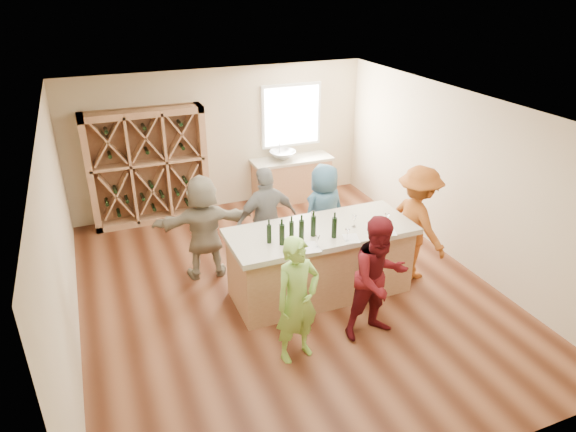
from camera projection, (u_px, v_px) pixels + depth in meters
name	position (u px, v px, depth m)	size (l,w,h in m)	color
floor	(287.00, 292.00, 7.92)	(6.00, 7.00, 0.10)	brown
ceiling	(287.00, 106.00, 6.67)	(6.00, 7.00, 0.10)	white
wall_back	(221.00, 139.00, 10.27)	(6.00, 0.10, 2.80)	beige
wall_front	(444.00, 368.00, 4.33)	(6.00, 0.10, 2.80)	beige
wall_left	(55.00, 246.00, 6.26)	(0.10, 7.00, 2.80)	beige
wall_right	(461.00, 178.00, 8.33)	(0.10, 7.00, 2.80)	beige
window_frame	(291.00, 116.00, 10.56)	(1.30, 0.06, 1.30)	white
window_pane	(292.00, 116.00, 10.53)	(1.18, 0.01, 1.18)	white
wine_rack	(148.00, 167.00, 9.65)	(2.20, 0.45, 2.20)	#AB7951
back_counter_base	(292.00, 180.00, 10.87)	(1.60, 0.58, 0.86)	#AB7951
back_counter_top	(292.00, 160.00, 10.67)	(1.70, 0.62, 0.06)	#BFB69D
sink	(283.00, 155.00, 10.55)	(0.54, 0.54, 0.19)	silver
faucet	(280.00, 150.00, 10.67)	(0.02, 0.02, 0.30)	silver
tasting_counter_base	(320.00, 264.00, 7.63)	(2.60, 1.00, 1.00)	#AB7951
tasting_counter_top	(321.00, 231.00, 7.40)	(2.72, 1.12, 0.08)	#BFB69D
wine_bottle_a	(269.00, 234.00, 6.95)	(0.07, 0.07, 0.27)	black
wine_bottle_b	(282.00, 235.00, 6.90)	(0.07, 0.07, 0.30)	black
wine_bottle_c	(292.00, 231.00, 7.03)	(0.07, 0.07, 0.27)	black
wine_bottle_d	(301.00, 230.00, 7.02)	(0.07, 0.07, 0.29)	black
wine_bottle_e	(313.00, 226.00, 7.12)	(0.08, 0.08, 0.30)	black
wine_glass_a	(318.00, 242.00, 6.85)	(0.06, 0.06, 0.16)	white
wine_glass_b	(347.00, 235.00, 7.01)	(0.07, 0.07, 0.17)	white
wine_glass_c	(379.00, 227.00, 7.24)	(0.07, 0.07, 0.17)	white
wine_glass_d	(354.00, 221.00, 7.41)	(0.07, 0.07, 0.18)	white
wine_glass_e	(387.00, 220.00, 7.43)	(0.07, 0.07, 0.19)	white
tasting_menu_a	(310.00, 247.00, 6.88)	(0.23, 0.32, 0.00)	white
tasting_menu_b	(351.00, 238.00, 7.11)	(0.21, 0.28, 0.00)	white
tasting_menu_c	(387.00, 230.00, 7.34)	(0.24, 0.33, 0.00)	white
person_near_left	(297.00, 300.00, 6.20)	(0.61, 0.45, 1.67)	#8CC64C
person_near_right	(379.00, 278.00, 6.59)	(0.84, 0.46, 1.72)	#590F14
person_server	(417.00, 223.00, 7.92)	(1.19, 0.55, 1.84)	#994C19
person_far_mid	(267.00, 221.00, 8.07)	(1.04, 0.53, 1.77)	slate
person_far_right	(324.00, 212.00, 8.51)	(0.80, 0.52, 1.65)	#335972
person_far_left	(204.00, 227.00, 7.95)	(1.57, 0.56, 1.69)	gray
wine_bottle_f	(334.00, 228.00, 7.08)	(0.07, 0.07, 0.30)	black
wine_glass_f	(313.00, 218.00, 7.49)	(0.07, 0.07, 0.18)	white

